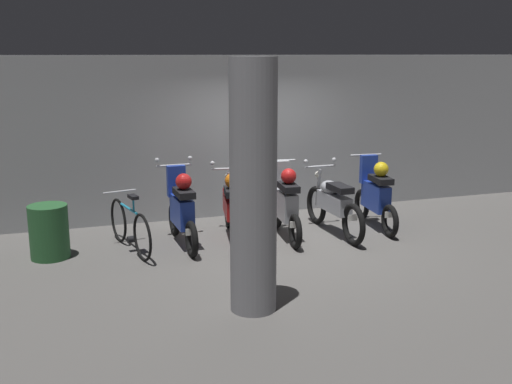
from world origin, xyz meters
TOP-DOWN VIEW (x-y plane):
  - ground_plane at (0.00, 0.00)m, footprint 80.00×80.00m
  - back_wall at (0.00, 1.97)m, footprint 16.00×0.30m
  - motorbike_slot_0 at (-1.63, 0.38)m, footprint 0.59×1.68m
  - motorbike_slot_1 at (-0.81, 0.50)m, footprint 0.61×1.93m
  - motorbike_slot_2 at (0.00, 0.28)m, footprint 0.56×1.68m
  - motorbike_slot_3 at (0.81, 0.24)m, footprint 0.59×1.95m
  - motorbike_slot_4 at (1.63, 0.35)m, footprint 0.56×1.68m
  - bicycle at (-2.42, 0.35)m, footprint 0.54×1.70m
  - support_pillar at (-1.33, -2.23)m, footprint 0.52×0.52m
  - trash_bin at (-3.55, 0.38)m, footprint 0.55×0.55m

SIDE VIEW (x-z plane):
  - ground_plane at x=0.00m, z-range 0.00..0.00m
  - bicycle at x=-2.42m, z-range -0.08..0.80m
  - trash_bin at x=-3.55m, z-range 0.00..0.77m
  - motorbike_slot_3 at x=0.81m, z-range -0.08..1.07m
  - motorbike_slot_1 at x=-0.81m, z-range -0.05..1.10m
  - motorbike_slot_2 at x=0.00m, z-range -0.02..1.15m
  - motorbike_slot_4 at x=1.63m, z-range -0.02..1.15m
  - motorbike_slot_0 at x=-1.63m, z-range -0.08..1.21m
  - back_wall at x=0.00m, z-range 0.00..2.83m
  - support_pillar at x=-1.33m, z-range 0.00..2.83m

